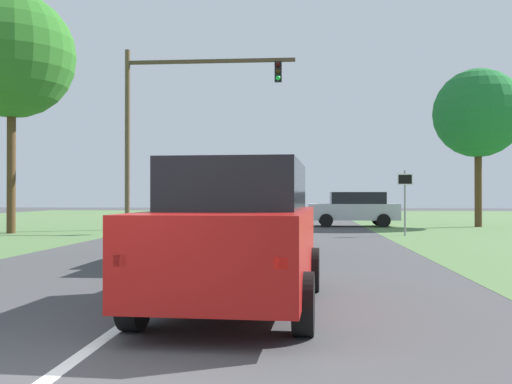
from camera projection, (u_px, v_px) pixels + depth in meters
The scene contains 9 objects.
ground_plane at pixel (226, 251), 16.36m from camera, with size 120.00×120.00×0.00m, color #424244.
lane_centre_stripe at pixel (70, 363), 5.39m from camera, with size 0.16×41.74×0.01m, color white.
red_suv_near at pixel (239, 231), 8.15m from camera, with size 2.39×4.96×2.06m.
pickup_truck_lead at pixel (219, 219), 14.20m from camera, with size 2.15×5.36×1.90m.
traffic_light at pixel (169, 111), 26.60m from camera, with size 7.91×0.40×8.37m.
keep_moving_sign at pixel (405, 194), 22.72m from camera, with size 0.60×0.09×2.58m.
oak_tree_right at pixel (478, 113), 29.24m from camera, with size 4.49×4.49×8.03m.
crossing_suv_far at pixel (354, 208), 29.77m from camera, with size 4.61×2.14×1.77m.
extra_tree_1 at pixel (12, 56), 24.21m from camera, with size 5.26×5.26×10.13m.
Camera 1 is at (2.17, -4.38, 1.57)m, focal length 40.44 mm.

